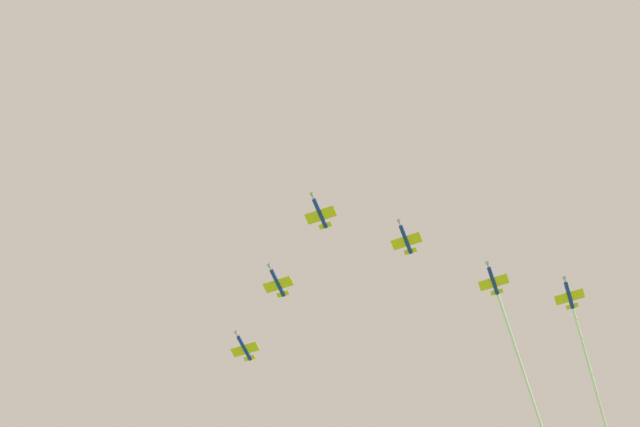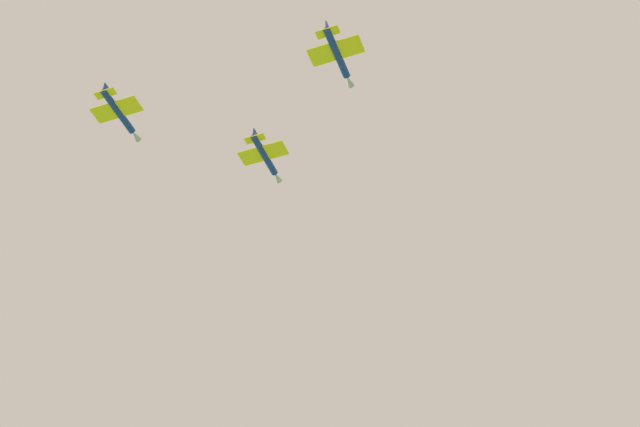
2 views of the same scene
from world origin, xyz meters
The scene contains 3 objects.
jet_lead centered at (-19.40, 9.42, 180.63)m, with size 10.60×7.87×2.19m.
jet_port_inner centered at (-31.20, 28.95, 181.43)m, with size 10.60×7.87×2.19m.
jet_starboard_inner centered at (-37.19, -4.86, 179.84)m, with size 10.60×7.87×2.19m.
Camera 2 is at (-107.85, -15.16, 85.78)m, focal length 47.71 mm.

